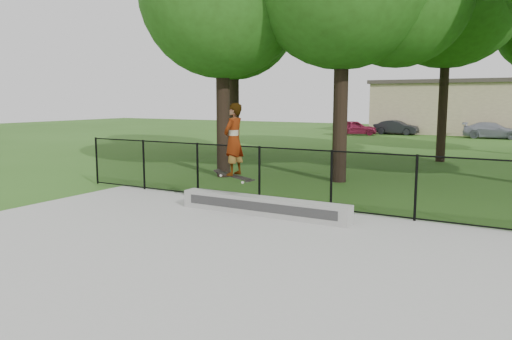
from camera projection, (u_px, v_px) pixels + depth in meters
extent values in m
plane|color=#2C5417|center=(179.00, 295.00, 7.12)|extent=(100.00, 100.00, 0.00)
cube|color=#ACACA6|center=(179.00, 293.00, 7.11)|extent=(14.00, 12.00, 0.06)
cube|color=#999994|center=(263.00, 206.00, 11.73)|extent=(4.32, 0.40, 0.43)
imported|color=maroon|center=(355.00, 128.00, 38.77)|extent=(3.62, 2.56, 1.15)
imported|color=black|center=(396.00, 127.00, 39.24)|extent=(3.10, 1.28, 1.12)
imported|color=#8D90A0|center=(492.00, 130.00, 35.30)|extent=(3.67, 1.70, 1.14)
cube|color=black|center=(234.00, 176.00, 11.75)|extent=(0.84, 0.23, 0.15)
imported|color=#ACD1E2|center=(234.00, 139.00, 11.63)|extent=(0.42, 0.62, 1.69)
cylinder|color=black|center=(97.00, 161.00, 16.00)|extent=(0.06, 0.06, 1.50)
cylinder|color=black|center=(144.00, 165.00, 15.02)|extent=(0.06, 0.06, 1.50)
cylinder|color=black|center=(198.00, 169.00, 14.04)|extent=(0.06, 0.06, 1.50)
cylinder|color=black|center=(259.00, 174.00, 13.06)|extent=(0.06, 0.06, 1.50)
cylinder|color=black|center=(331.00, 181.00, 12.08)|extent=(0.06, 0.06, 1.50)
cylinder|color=black|center=(416.00, 188.00, 11.10)|extent=(0.06, 0.06, 1.50)
cylinder|color=black|center=(332.00, 151.00, 11.98)|extent=(16.00, 0.04, 0.04)
cylinder|color=black|center=(331.00, 209.00, 12.18)|extent=(16.00, 0.04, 0.04)
cube|color=black|center=(331.00, 181.00, 12.08)|extent=(16.00, 0.01, 1.50)
cylinder|color=black|center=(223.00, 110.00, 17.65)|extent=(0.44, 0.44, 4.76)
cylinder|color=black|center=(234.00, 105.00, 23.83)|extent=(0.44, 0.44, 5.03)
sphere|color=#234C14|center=(234.00, 14.00, 23.25)|extent=(6.03, 6.03, 6.03)
cylinder|color=black|center=(443.00, 98.00, 21.96)|extent=(0.44, 0.44, 5.60)
cylinder|color=black|center=(340.00, 106.00, 16.52)|extent=(0.44, 0.44, 5.09)
cube|color=beige|center=(453.00, 109.00, 40.49)|extent=(12.00, 6.00, 4.00)
cube|color=#3F3833|center=(454.00, 82.00, 40.19)|extent=(12.40, 6.40, 0.30)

